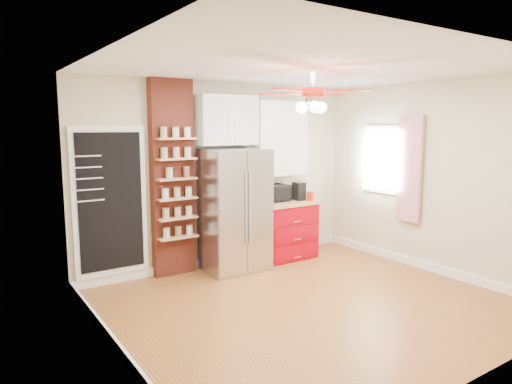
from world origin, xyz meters
TOP-DOWN VIEW (x-y plane):
  - floor at (0.00, 0.00)m, footprint 4.50×4.50m
  - ceiling at (0.00, 0.00)m, footprint 4.50×4.50m
  - wall_back at (0.00, 2.00)m, footprint 4.50×0.02m
  - wall_front at (0.00, -2.00)m, footprint 4.50×0.02m
  - wall_left at (-2.25, 0.00)m, footprint 0.02×4.00m
  - wall_right at (2.25, 0.00)m, footprint 0.02×4.00m
  - chalkboard at (-1.70, 1.96)m, footprint 0.95×0.05m
  - brick_pillar at (-0.85, 1.92)m, footprint 0.60×0.16m
  - fridge at (-0.05, 1.63)m, footprint 0.90×0.70m
  - upper_glass_cabinet at (-0.05, 1.82)m, footprint 0.90×0.35m
  - red_cabinet at (0.92, 1.68)m, footprint 0.94×0.64m
  - upper_shelf_unit at (0.92, 1.85)m, footprint 0.90×0.30m
  - window at (2.23, 0.90)m, footprint 0.04×0.75m
  - curtain at (2.18, 0.35)m, footprint 0.06×0.40m
  - ceiling_fan at (0.00, 0.00)m, footprint 1.40×1.40m
  - toaster_oven at (0.78, 1.78)m, footprint 0.50×0.37m
  - coffee_maker at (1.19, 1.67)m, footprint 0.17×0.21m
  - canister_left at (1.29, 1.51)m, footprint 0.12×0.12m
  - canister_right at (1.21, 1.68)m, footprint 0.10×0.10m
  - pantry_jar_oats at (-0.96, 1.78)m, footprint 0.10×0.10m
  - pantry_jar_beans at (-0.70, 1.78)m, footprint 0.09×0.09m

SIDE VIEW (x-z plane):
  - floor at x=0.00m, z-range 0.00..0.00m
  - red_cabinet at x=0.92m, z-range 0.00..0.90m
  - fridge at x=-0.05m, z-range 0.00..1.75m
  - canister_left at x=1.29m, z-range 0.90..1.04m
  - canister_right at x=1.21m, z-range 0.90..1.05m
  - toaster_oven at x=0.78m, z-range 0.90..1.16m
  - coffee_maker at x=1.19m, z-range 0.90..1.19m
  - chalkboard at x=-1.70m, z-range 0.12..2.08m
  - wall_back at x=0.00m, z-range 0.00..2.70m
  - wall_front at x=0.00m, z-range 0.00..2.70m
  - wall_left at x=-2.25m, z-range 0.00..2.70m
  - wall_right at x=2.25m, z-range 0.00..2.70m
  - brick_pillar at x=-0.85m, z-range 0.00..2.70m
  - pantry_jar_beans at x=-0.70m, z-range 1.37..1.50m
  - pantry_jar_oats at x=-0.96m, z-range 1.37..1.51m
  - curtain at x=2.18m, z-range 0.67..2.23m
  - window at x=2.23m, z-range 1.02..2.08m
  - upper_shelf_unit at x=0.92m, z-range 1.30..2.45m
  - upper_glass_cabinet at x=-0.05m, z-range 1.80..2.50m
  - ceiling_fan at x=0.00m, z-range 2.20..2.65m
  - ceiling at x=0.00m, z-range 2.70..2.70m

